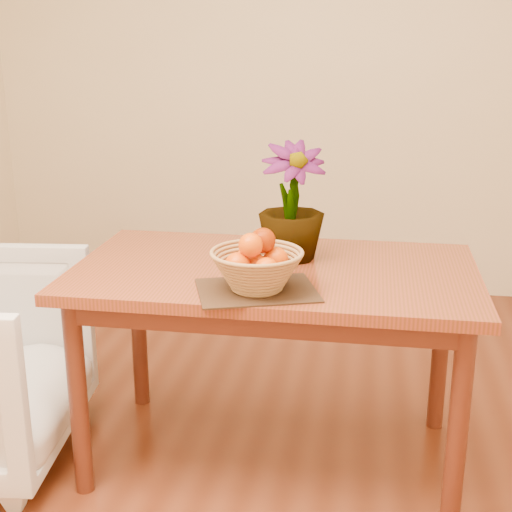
# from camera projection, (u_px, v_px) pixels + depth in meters

# --- Properties ---
(floor) EXTENTS (4.50, 4.50, 0.00)m
(floor) POSITION_uv_depth(u_px,v_px,m) (261.00, 504.00, 2.42)
(floor) COLOR brown
(floor) RESTS_ON ground
(wall_back) EXTENTS (4.00, 0.02, 2.70)m
(wall_back) POSITION_uv_depth(u_px,v_px,m) (321.00, 67.00, 4.15)
(wall_back) COLOR #FFE9C2
(wall_back) RESTS_ON floor
(table) EXTENTS (1.40, 0.80, 0.75)m
(table) POSITION_uv_depth(u_px,v_px,m) (274.00, 291.00, 2.51)
(table) COLOR maroon
(table) RESTS_ON floor
(placemat) EXTENTS (0.44, 0.38, 0.01)m
(placemat) POSITION_uv_depth(u_px,v_px,m) (257.00, 290.00, 2.25)
(placemat) COLOR #342213
(placemat) RESTS_ON table
(wicker_basket) EXTENTS (0.29, 0.29, 0.12)m
(wicker_basket) POSITION_uv_depth(u_px,v_px,m) (257.00, 272.00, 2.23)
(wicker_basket) COLOR #A47844
(wicker_basket) RESTS_ON placemat
(orange_pile) EXTENTS (0.19, 0.18, 0.14)m
(orange_pile) POSITION_uv_depth(u_px,v_px,m) (258.00, 254.00, 2.22)
(orange_pile) COLOR #D74103
(orange_pile) RESTS_ON wicker_basket
(potted_plant) EXTENTS (0.29, 0.29, 0.42)m
(potted_plant) POSITION_uv_depth(u_px,v_px,m) (292.00, 202.00, 2.52)
(potted_plant) COLOR #154413
(potted_plant) RESTS_ON table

